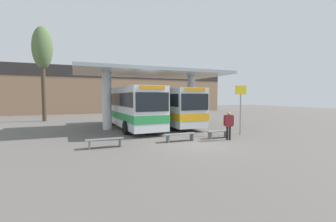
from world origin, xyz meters
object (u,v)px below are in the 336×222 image
(info_sign_platform, at_px, (241,100))
(pedestrian_waiting, at_px, (229,123))
(transit_bus_center_bay, at_px, (164,105))
(waiting_bench_mid_platform, at_px, (105,141))
(waiting_bench_far_platform, at_px, (218,133))
(transit_bus_left_bay, at_px, (130,106))
(waiting_bench_near_pillar, at_px, (180,135))
(poplar_tree_behind_left, at_px, (42,50))

(info_sign_platform, height_order, pedestrian_waiting, info_sign_platform)
(transit_bus_center_bay, xyz_separation_m, waiting_bench_mid_platform, (-6.58, -8.34, -1.49))
(transit_bus_center_bay, distance_m, waiting_bench_mid_platform, 10.72)
(transit_bus_center_bay, height_order, info_sign_platform, info_sign_platform)
(waiting_bench_far_platform, distance_m, info_sign_platform, 3.03)
(transit_bus_left_bay, xyz_separation_m, waiting_bench_near_pillar, (1.35, -6.94, -1.52))
(pedestrian_waiting, bearing_deg, info_sign_platform, 55.29)
(poplar_tree_behind_left, bearing_deg, pedestrian_waiting, -54.96)
(transit_bus_left_bay, relative_size, info_sign_platform, 3.15)
(waiting_bench_mid_platform, bearing_deg, poplar_tree_behind_left, 105.60)
(info_sign_platform, distance_m, pedestrian_waiting, 2.69)
(transit_bus_left_bay, relative_size, poplar_tree_behind_left, 1.06)
(transit_bus_left_bay, xyz_separation_m, waiting_bench_far_platform, (4.05, -6.94, -1.53))
(transit_bus_left_bay, height_order, poplar_tree_behind_left, poplar_tree_behind_left)
(waiting_bench_near_pillar, xyz_separation_m, info_sign_platform, (4.87, 0.49, 2.05))
(transit_bus_center_bay, relative_size, waiting_bench_far_platform, 7.79)
(waiting_bench_far_platform, bearing_deg, transit_bus_center_bay, 92.91)
(waiting_bench_mid_platform, distance_m, waiting_bench_far_platform, 7.01)
(transit_bus_left_bay, relative_size, pedestrian_waiting, 6.19)
(waiting_bench_far_platform, bearing_deg, transit_bus_left_bay, 120.26)
(pedestrian_waiting, height_order, poplar_tree_behind_left, poplar_tree_behind_left)
(poplar_tree_behind_left, bearing_deg, info_sign_platform, -48.41)
(waiting_bench_near_pillar, bearing_deg, waiting_bench_far_platform, 0.00)
(pedestrian_waiting, xyz_separation_m, poplar_tree_behind_left, (-11.61, 16.56, 6.54))
(waiting_bench_near_pillar, distance_m, waiting_bench_far_platform, 2.70)
(transit_bus_center_bay, bearing_deg, poplar_tree_behind_left, -34.63)
(transit_bus_center_bay, distance_m, pedestrian_waiting, 9.16)
(info_sign_platform, height_order, poplar_tree_behind_left, poplar_tree_behind_left)
(waiting_bench_mid_platform, height_order, poplar_tree_behind_left, poplar_tree_behind_left)
(info_sign_platform, distance_m, poplar_tree_behind_left, 21.11)
(transit_bus_left_bay, bearing_deg, poplar_tree_behind_left, -52.70)
(transit_bus_center_bay, bearing_deg, waiting_bench_near_pillar, 74.23)
(waiting_bench_near_pillar, xyz_separation_m, waiting_bench_mid_platform, (-4.31, 0.00, -0.00))
(waiting_bench_far_platform, relative_size, pedestrian_waiting, 0.90)
(info_sign_platform, relative_size, pedestrian_waiting, 1.97)
(poplar_tree_behind_left, bearing_deg, waiting_bench_far_platform, -54.13)
(transit_bus_left_bay, xyz_separation_m, waiting_bench_mid_platform, (-2.95, -6.94, -1.52))
(transit_bus_center_bay, xyz_separation_m, waiting_bench_near_pillar, (-2.28, -8.34, -1.48))
(transit_bus_center_bay, height_order, waiting_bench_near_pillar, transit_bus_center_bay)
(waiting_bench_mid_platform, xyz_separation_m, waiting_bench_far_platform, (7.01, 0.00, -0.01))
(waiting_bench_far_platform, height_order, pedestrian_waiting, pedestrian_waiting)
(waiting_bench_mid_platform, distance_m, info_sign_platform, 9.41)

